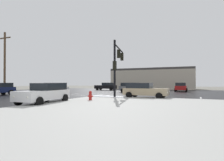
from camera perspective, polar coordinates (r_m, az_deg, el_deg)
The scene contains 15 objects.
ground_plane at distance 25.87m, azimuth -7.53°, elevation -4.24°, with size 120.00×120.00×0.00m, color slate.
road_asphalt at distance 25.87m, azimuth -7.53°, elevation -4.21°, with size 44.00×44.00×0.02m, color black.
sidewalk_corner at distance 10.19m, azimuth 15.05°, elevation -9.51°, with size 18.00×18.00×0.14m, color #B2B2AD.
snow_strip_curbside at distance 19.95m, azimuth -1.36°, elevation -4.84°, with size 4.00×1.60×0.06m, color white.
lane_markings at distance 24.07m, azimuth -6.82°, elevation -4.46°, with size 36.15×36.15×0.01m.
traffic_signal_mast at distance 20.53m, azimuth 1.62°, elevation 6.09°, with size 1.44×5.57×5.79m.
fire_hydrant at distance 16.24m, azimuth -6.59°, elevation -4.52°, with size 0.48×0.26×0.79m.
strip_building_background at distance 49.36m, azimuth 12.25°, elevation 0.52°, with size 20.17×8.00×5.16m.
sedan_white at distance 15.51m, azimuth -19.61°, elevation -3.50°, with size 2.34×4.65×1.58m.
sedan_silver at distance 25.56m, azimuth -17.41°, elevation -2.34°, with size 2.06×4.56×1.58m.
sedan_grey at distance 30.34m, azimuth 6.26°, elevation -2.08°, with size 4.63×2.25×1.58m.
sedan_black at distance 39.63m, azimuth -1.71°, elevation -1.73°, with size 4.65×2.33×1.58m.
sedan_red at distance 35.82m, azimuth 20.19°, elevation -1.82°, with size 2.07×4.56×1.58m.
sedan_tan at distance 19.85m, azimuth 9.74°, elevation -2.88°, with size 4.57×2.09×1.58m.
utility_pole_mid at distance 30.42m, azimuth -29.76°, elevation 4.97°, with size 2.20×0.28×8.69m.
Camera 1 is at (13.63, -21.93, 1.66)m, focal length 30.16 mm.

